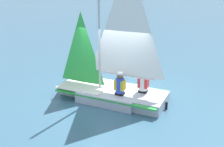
# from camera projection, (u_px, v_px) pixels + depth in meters

# --- Properties ---
(ground_plane) EXTENTS (260.00, 260.00, 0.00)m
(ground_plane) POSITION_uv_depth(u_px,v_px,m) (112.00, 99.00, 10.15)
(ground_plane) COLOR #38607A
(sailboat_main) EXTENTS (2.50, 4.08, 4.91)m
(sailboat_main) POSITION_uv_depth(u_px,v_px,m) (113.00, 82.00, 9.91)
(sailboat_main) COLOR #B2BCCC
(sailboat_main) RESTS_ON ground_plane
(sailor_helm) EXTENTS (0.36, 0.39, 1.16)m
(sailor_helm) POSITION_uv_depth(u_px,v_px,m) (120.00, 87.00, 9.50)
(sailor_helm) COLOR black
(sailor_helm) RESTS_ON ground_plane
(sailor_crew) EXTENTS (0.36, 0.39, 1.16)m
(sailor_crew) POSITION_uv_depth(u_px,v_px,m) (143.00, 85.00, 9.70)
(sailor_crew) COLOR black
(sailor_crew) RESTS_ON ground_plane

